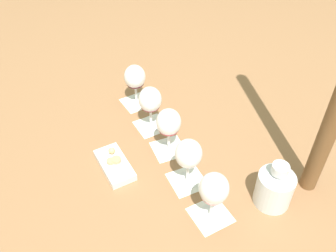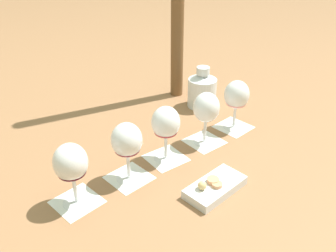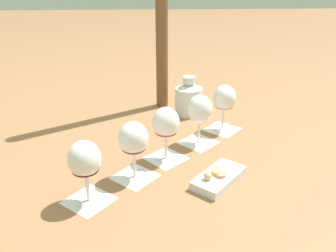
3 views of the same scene
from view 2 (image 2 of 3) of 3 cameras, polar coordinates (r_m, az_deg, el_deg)
ground_plane at (r=1.04m, az=-0.05°, el=-5.21°), size 8.00×8.00×0.00m
tasting_card_0 at (r=1.21m, az=10.44°, el=-0.14°), size 0.15×0.15×0.00m
tasting_card_1 at (r=1.12m, az=5.84°, el=-2.46°), size 0.15×0.15×0.00m
tasting_card_2 at (r=1.04m, az=-0.33°, el=-5.05°), size 0.15×0.15×0.00m
tasting_card_3 at (r=0.97m, az=-6.24°, el=-8.21°), size 0.15×0.15×0.00m
tasting_card_4 at (r=0.92m, az=-14.38°, el=-11.69°), size 0.15×0.15×0.00m
wine_glass_0 at (r=1.16m, az=10.94°, el=4.61°), size 0.08×0.08×0.16m
wine_glass_1 at (r=1.07m, az=6.14°, el=2.58°), size 0.08×0.08×0.16m
wine_glass_2 at (r=0.98m, az=-0.35°, el=0.27°), size 0.08×0.08×0.16m
wine_glass_3 at (r=0.91m, az=-6.61°, el=-2.68°), size 0.08×0.08×0.16m
wine_glass_4 at (r=0.85m, az=-15.30°, el=-6.06°), size 0.08×0.08×0.16m
ceramic_vase at (r=1.32m, az=5.50°, el=5.85°), size 0.10×0.10×0.15m
snack_dish at (r=0.92m, az=7.51°, el=-9.66°), size 0.18×0.17×0.05m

